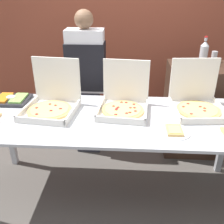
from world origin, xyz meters
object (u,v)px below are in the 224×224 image
pizza_box_near_right (197,102)px  veggie_tray (11,99)px  pizza_box_near_left (124,103)px  person_server_vest (87,78)px  soda_bottle (204,53)px  paper_plate_front_right (174,131)px  soda_can_silver (214,57)px  pizza_box_far_right (52,102)px

pizza_box_near_right → veggie_tray: bearing=172.3°
pizza_box_near_left → person_server_vest: (-0.43, 0.63, -0.00)m
soda_bottle → person_server_vest: (-1.29, -0.14, -0.27)m
person_server_vest → paper_plate_front_right: bearing=130.0°
pizza_box_near_left → paper_plate_front_right: bearing=-36.4°
soda_can_silver → person_server_vest: size_ratio=0.07×
paper_plate_front_right → veggie_tray: 1.58m
paper_plate_front_right → pizza_box_near_right: bearing=57.4°
paper_plate_front_right → soda_bottle: bearing=68.1°
pizza_box_near_left → person_server_vest: person_server_vest is taller
pizza_box_far_right → person_server_vest: bearing=78.7°
paper_plate_front_right → person_server_vest: 1.30m
veggie_tray → soda_bottle: size_ratio=1.07×
paper_plate_front_right → veggie_tray: veggie_tray is taller
pizza_box_near_left → veggie_tray: (-1.10, 0.12, -0.05)m
pizza_box_far_right → soda_can_silver: pizza_box_far_right is taller
pizza_box_near_left → pizza_box_far_right: bearing=-170.9°
pizza_box_near_left → paper_plate_front_right: (0.40, -0.36, -0.07)m
pizza_box_far_right → pizza_box_near_right: size_ratio=1.04×
pizza_box_near_right → pizza_box_near_left: bearing=178.7°
pizza_box_near_right → paper_plate_front_right: (-0.26, -0.40, -0.07)m
person_server_vest → pizza_box_near_left: bearing=124.2°
pizza_box_far_right → veggie_tray: 0.48m
pizza_box_far_right → soda_can_silver: size_ratio=4.12×
pizza_box_near_left → person_server_vest: 0.77m
pizza_box_near_right → veggie_tray: size_ratio=1.46×
veggie_tray → soda_can_silver: (2.12, 0.78, 0.25)m
pizza_box_far_right → paper_plate_front_right: (1.05, -0.32, -0.07)m
pizza_box_near_left → soda_bottle: size_ratio=1.53×
paper_plate_front_right → person_server_vest: (-0.83, 0.99, 0.06)m
pizza_box_far_right → veggie_tray: (-0.45, 0.17, -0.06)m
pizza_box_near_left → soda_bottle: 1.19m
person_server_vest → soda_bottle: bearing=-173.8°
pizza_box_far_right → paper_plate_front_right: pizza_box_far_right is taller
pizza_box_far_right → pizza_box_near_right: bearing=10.2°
person_server_vest → veggie_tray: bearing=37.4°
soda_bottle → person_server_vest: person_server_vest is taller
soda_bottle → soda_can_silver: size_ratio=2.53×
veggie_tray → soda_can_silver: soda_can_silver is taller
pizza_box_near_right → soda_bottle: soda_bottle is taller
pizza_box_near_right → pizza_box_near_left: 0.66m
veggie_tray → soda_can_silver: bearing=20.1°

